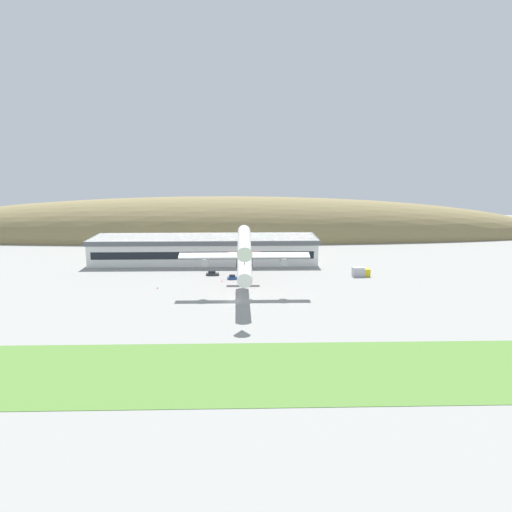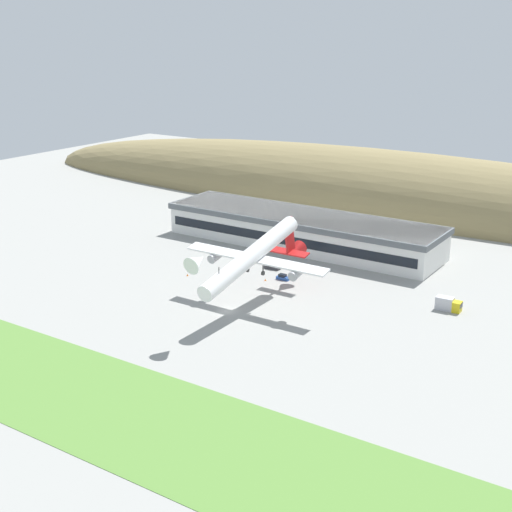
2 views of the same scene
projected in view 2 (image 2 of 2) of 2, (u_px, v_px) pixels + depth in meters
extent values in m
plane|color=gray|center=(227.00, 311.00, 171.26)|extent=(431.16, 431.16, 0.00)
cube|color=#568438|center=(77.00, 393.00, 132.89)|extent=(388.04, 29.36, 0.08)
ellipsoid|color=olive|center=(390.00, 206.00, 271.05)|extent=(352.60, 52.31, 42.17)
cube|color=white|center=(302.00, 230.00, 220.94)|extent=(87.28, 21.27, 9.97)
cube|color=#565B60|center=(302.00, 217.00, 219.68)|extent=(88.48, 22.47, 1.79)
cube|color=black|center=(284.00, 240.00, 212.60)|extent=(83.79, 0.16, 2.79)
cylinder|color=white|center=(251.00, 256.00, 169.37)|extent=(4.08, 37.66, 11.72)
cone|color=white|center=(197.00, 262.00, 151.67)|extent=(4.00, 5.21, 4.83)
cone|color=red|center=(295.00, 252.00, 187.41)|extent=(4.00, 6.01, 5.00)
cube|color=red|center=(289.00, 235.00, 183.26)|extent=(0.50, 5.48, 9.74)
cube|color=red|center=(290.00, 252.00, 184.84)|extent=(10.60, 2.87, 0.94)
cube|color=white|center=(255.00, 258.00, 171.17)|extent=(38.85, 3.62, 1.18)
cylinder|color=#9E9EA3|center=(215.00, 257.00, 177.29)|extent=(2.30, 4.00, 2.99)
cylinder|color=#9E9EA3|center=(296.00, 274.00, 165.09)|extent=(2.30, 4.00, 2.99)
cylinder|color=#2D2D2D|center=(248.00, 266.00, 173.02)|extent=(0.28, 0.28, 2.20)
cylinder|color=#2D2D2D|center=(248.00, 270.00, 173.36)|extent=(0.45, 1.10, 1.10)
cylinder|color=#2D2D2D|center=(263.00, 269.00, 170.68)|extent=(0.28, 0.28, 2.20)
cylinder|color=#2D2D2D|center=(263.00, 273.00, 171.01)|extent=(0.45, 1.10, 1.10)
cylinder|color=#2D2D2D|center=(219.00, 271.00, 159.16)|extent=(0.22, 0.22, 1.98)
cylinder|color=#2D2D2D|center=(219.00, 276.00, 159.47)|extent=(0.30, 0.82, 0.82)
cube|color=#333338|center=(272.00, 268.00, 200.86)|extent=(4.63, 1.98, 0.80)
cube|color=black|center=(272.00, 265.00, 200.76)|extent=(2.56, 1.65, 0.66)
cube|color=#264C99|center=(283.00, 278.00, 192.34)|extent=(3.68, 1.75, 0.84)
cube|color=black|center=(283.00, 275.00, 192.19)|extent=(2.05, 1.45, 0.68)
cube|color=gold|center=(457.00, 307.00, 170.29)|extent=(2.02, 2.61, 2.59)
cube|color=black|center=(461.00, 306.00, 169.66)|extent=(0.16, 2.16, 1.14)
cube|color=#B7B7BC|center=(445.00, 303.00, 171.69)|extent=(4.20, 2.69, 3.19)
cube|color=orange|center=(265.00, 281.00, 191.66)|extent=(0.52, 0.52, 0.03)
cone|color=orange|center=(265.00, 280.00, 191.58)|extent=(0.40, 0.40, 0.55)
cube|color=orange|center=(187.00, 276.00, 195.34)|extent=(0.52, 0.52, 0.03)
cone|color=orange|center=(187.00, 275.00, 195.25)|extent=(0.40, 0.40, 0.55)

